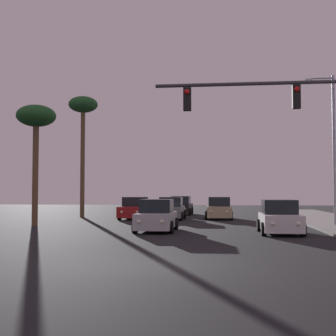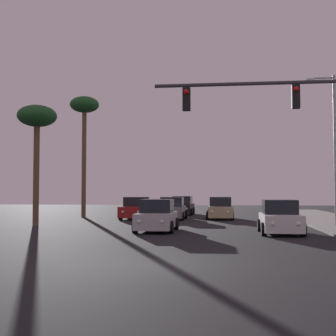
{
  "view_description": "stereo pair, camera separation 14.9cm",
  "coord_description": "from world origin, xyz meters",
  "px_view_note": "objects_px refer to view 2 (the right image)",
  "views": [
    {
      "loc": [
        1.88,
        -13.24,
        2.08
      ],
      "look_at": [
        -0.69,
        8.96,
        3.22
      ],
      "focal_mm": 50.0,
      "sensor_mm": 36.0,
      "label": 1
    },
    {
      "loc": [
        2.03,
        -13.23,
        2.08
      ],
      "look_at": [
        -0.69,
        8.96,
        3.22
      ],
      "focal_mm": 50.0,
      "sensor_mm": 36.0,
      "label": 2
    }
  ],
  "objects_px": {
    "car_tan": "(220,209)",
    "palm_tree_mid": "(84,112)",
    "street_lamp": "(333,141)",
    "car_grey": "(172,209)",
    "car_white": "(280,218)",
    "car_black": "(183,206)",
    "traffic_light_mast": "(308,120)",
    "car_silver": "(157,217)",
    "car_red": "(136,209)",
    "palm_tree_near": "(37,122)"
  },
  "relations": [
    {
      "from": "car_tan",
      "to": "car_red",
      "type": "height_order",
      "value": "same"
    },
    {
      "from": "car_grey",
      "to": "street_lamp",
      "type": "xyz_separation_m",
      "value": [
        10.43,
        -6.16,
        4.36
      ]
    },
    {
      "from": "street_lamp",
      "to": "palm_tree_mid",
      "type": "relative_size",
      "value": 0.9
    },
    {
      "from": "car_red",
      "to": "car_black",
      "type": "xyz_separation_m",
      "value": [
        2.91,
        7.23,
        0.0
      ]
    },
    {
      "from": "car_tan",
      "to": "palm_tree_mid",
      "type": "bearing_deg",
      "value": -8.07
    },
    {
      "from": "car_tan",
      "to": "palm_tree_mid",
      "type": "height_order",
      "value": "palm_tree_mid"
    },
    {
      "from": "street_lamp",
      "to": "palm_tree_mid",
      "type": "bearing_deg",
      "value": 155.31
    },
    {
      "from": "car_grey",
      "to": "car_silver",
      "type": "height_order",
      "value": "same"
    },
    {
      "from": "car_grey",
      "to": "car_silver",
      "type": "bearing_deg",
      "value": 91.39
    },
    {
      "from": "car_white",
      "to": "traffic_light_mast",
      "type": "bearing_deg",
      "value": 94.4
    },
    {
      "from": "car_red",
      "to": "car_black",
      "type": "relative_size",
      "value": 1.0
    },
    {
      "from": "car_tan",
      "to": "palm_tree_mid",
      "type": "distance_m",
      "value": 13.71
    },
    {
      "from": "car_tan",
      "to": "traffic_light_mast",
      "type": "relative_size",
      "value": 0.52
    },
    {
      "from": "car_tan",
      "to": "car_white",
      "type": "height_order",
      "value": "same"
    },
    {
      "from": "car_tan",
      "to": "car_red",
      "type": "bearing_deg",
      "value": 4.93
    },
    {
      "from": "palm_tree_near",
      "to": "car_red",
      "type": "bearing_deg",
      "value": 59.92
    },
    {
      "from": "car_black",
      "to": "car_red",
      "type": "bearing_deg",
      "value": 69.64
    },
    {
      "from": "street_lamp",
      "to": "palm_tree_near",
      "type": "bearing_deg",
      "value": -174.45
    },
    {
      "from": "car_grey",
      "to": "street_lamp",
      "type": "distance_m",
      "value": 12.88
    },
    {
      "from": "car_black",
      "to": "street_lamp",
      "type": "bearing_deg",
      "value": 128.94
    },
    {
      "from": "car_black",
      "to": "street_lamp",
      "type": "distance_m",
      "value": 17.55
    },
    {
      "from": "traffic_light_mast",
      "to": "palm_tree_mid",
      "type": "distance_m",
      "value": 24.5
    },
    {
      "from": "car_white",
      "to": "car_silver",
      "type": "distance_m",
      "value": 6.34
    },
    {
      "from": "car_grey",
      "to": "street_lamp",
      "type": "relative_size",
      "value": 0.48
    },
    {
      "from": "car_black",
      "to": "car_silver",
      "type": "xyz_separation_m",
      "value": [
        0.26,
        -17.95,
        0.0
      ]
    },
    {
      "from": "car_black",
      "to": "car_silver",
      "type": "relative_size",
      "value": 1.0
    },
    {
      "from": "car_white",
      "to": "palm_tree_mid",
      "type": "xyz_separation_m",
      "value": [
        -14.21,
        13.47,
        7.89
      ]
    },
    {
      "from": "car_white",
      "to": "car_red",
      "type": "distance_m",
      "value": 14.88
    },
    {
      "from": "car_tan",
      "to": "car_white",
      "type": "bearing_deg",
      "value": 102.38
    },
    {
      "from": "car_white",
      "to": "traffic_light_mast",
      "type": "relative_size",
      "value": 0.51
    },
    {
      "from": "car_black",
      "to": "palm_tree_near",
      "type": "height_order",
      "value": "palm_tree_near"
    },
    {
      "from": "car_tan",
      "to": "palm_tree_near",
      "type": "distance_m",
      "value": 15.17
    },
    {
      "from": "car_grey",
      "to": "car_white",
      "type": "bearing_deg",
      "value": 119.74
    },
    {
      "from": "car_grey",
      "to": "car_white",
      "type": "xyz_separation_m",
      "value": [
        6.67,
        -11.37,
        0.0
      ]
    },
    {
      "from": "palm_tree_near",
      "to": "palm_tree_mid",
      "type": "height_order",
      "value": "palm_tree_mid"
    },
    {
      "from": "car_black",
      "to": "car_silver",
      "type": "height_order",
      "value": "same"
    },
    {
      "from": "car_red",
      "to": "car_silver",
      "type": "relative_size",
      "value": 1.0
    },
    {
      "from": "palm_tree_near",
      "to": "palm_tree_mid",
      "type": "relative_size",
      "value": 0.74
    },
    {
      "from": "car_black",
      "to": "palm_tree_mid",
      "type": "distance_m",
      "value": 12.19
    },
    {
      "from": "car_tan",
      "to": "palm_tree_mid",
      "type": "xyz_separation_m",
      "value": [
        -11.14,
        1.24,
        7.89
      ]
    },
    {
      "from": "car_black",
      "to": "palm_tree_near",
      "type": "relative_size",
      "value": 0.59
    },
    {
      "from": "car_grey",
      "to": "car_silver",
      "type": "xyz_separation_m",
      "value": [
        0.38,
        -10.6,
        0.0
      ]
    },
    {
      "from": "car_tan",
      "to": "street_lamp",
      "type": "height_order",
      "value": "street_lamp"
    },
    {
      "from": "car_black",
      "to": "car_silver",
      "type": "bearing_deg",
      "value": 92.42
    },
    {
      "from": "car_grey",
      "to": "traffic_light_mast",
      "type": "bearing_deg",
      "value": 111.79
    },
    {
      "from": "car_grey",
      "to": "palm_tree_mid",
      "type": "distance_m",
      "value": 11.12
    },
    {
      "from": "car_tan",
      "to": "palm_tree_near",
      "type": "bearing_deg",
      "value": 36.72
    },
    {
      "from": "car_grey",
      "to": "car_black",
      "type": "relative_size",
      "value": 1.0
    },
    {
      "from": "car_silver",
      "to": "traffic_light_mast",
      "type": "distance_m",
      "value": 10.21
    },
    {
      "from": "traffic_light_mast",
      "to": "palm_tree_near",
      "type": "distance_m",
      "value": 17.31
    }
  ]
}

